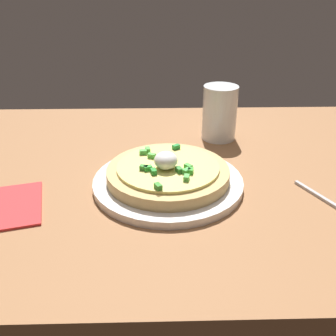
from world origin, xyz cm
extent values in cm
cube|color=#93633E|center=(0.00, 0.00, 1.47)|extent=(104.16, 68.58, 2.95)
cylinder|color=white|center=(-7.51, -6.42, 3.61)|extent=(25.03, 25.03, 1.32)
cylinder|color=tan|center=(-7.51, -6.42, 5.26)|extent=(20.31, 20.31, 1.98)
cylinder|color=#E0D16E|center=(-7.51, -6.42, 6.50)|extent=(16.91, 16.91, 0.51)
ellipsoid|color=white|center=(-7.89, -7.40, 8.17)|extent=(3.79, 3.79, 2.83)
cube|color=green|center=(-11.73, -2.05, 7.15)|extent=(1.35, 0.92, 0.80)
cube|color=#50AC47|center=(-4.83, -11.41, 7.15)|extent=(1.06, 1.43, 0.80)
cube|color=#248B38|center=(-5.89, 0.22, 7.15)|extent=(1.51, 1.37, 0.80)
cube|color=#368D30|center=(-9.15, -13.91, 7.15)|extent=(1.30, 1.50, 0.80)
cube|color=green|center=(-4.01, -9.17, 7.15)|extent=(1.05, 1.42, 0.80)
cube|color=#53B646|center=(-10.22, -3.55, 7.15)|extent=(1.49, 1.23, 0.80)
cube|color=green|center=(-4.29, -7.79, 7.15)|extent=(1.44, 1.49, 0.80)
cube|color=green|center=(-10.77, -8.10, 7.15)|extent=(1.47, 1.17, 0.80)
cube|color=#378934|center=(-11.42, -7.92, 7.15)|extent=(1.45, 1.11, 0.80)
cube|color=green|center=(-4.65, -9.25, 7.15)|extent=(1.48, 1.45, 0.80)
cube|color=green|center=(-8.30, -4.84, 7.15)|extent=(1.37, 1.51, 0.80)
cube|color=#327E31|center=(-5.83, -8.80, 7.15)|extent=(1.26, 1.50, 0.80)
cube|color=#23852D|center=(-9.86, -9.26, 7.15)|extent=(1.12, 1.45, 0.80)
cube|color=#52AC47|center=(-10.95, -1.11, 7.15)|extent=(0.98, 1.38, 0.80)
cylinder|color=silver|center=(3.89, 13.90, 8.65)|extent=(7.23, 7.23, 11.40)
cylinder|color=#BE822D|center=(3.89, 13.90, 7.22)|extent=(6.36, 6.36, 7.74)
cube|color=#B7B7BC|center=(16.32, -10.45, 3.20)|extent=(4.57, 8.73, 0.50)
camera|label=1|loc=(-8.91, -61.28, 34.89)|focal=40.18mm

